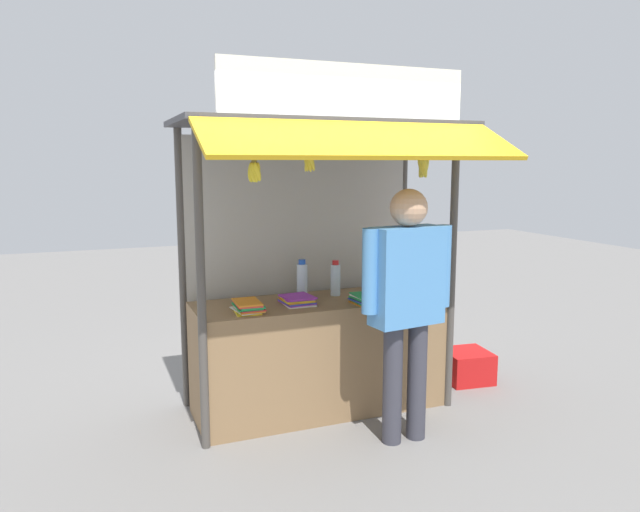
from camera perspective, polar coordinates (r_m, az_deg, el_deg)
name	(u,v)px	position (r m, az deg, el deg)	size (l,w,h in m)	color
ground_plane	(320,408)	(4.92, 0.00, -14.31)	(20.00, 20.00, 0.00)	slate
stall_counter	(320,355)	(4.77, 0.00, -9.43)	(1.96, 0.67, 0.88)	olive
stall_structure	(315,212)	(4.63, -0.44, 4.26)	(2.16, 1.52, 2.59)	#4C4742
water_bottle_left	(335,279)	(4.79, 1.49, -2.22)	(0.08, 0.08, 0.29)	silver
water_bottle_mid_right	(411,276)	(5.04, 8.75, -1.90)	(0.07, 0.07, 0.26)	silver
water_bottle_right	(396,277)	(5.02, 7.28, -2.01)	(0.07, 0.07, 0.25)	silver
water_bottle_far_right	(302,280)	(4.73, -1.73, -2.28)	(0.08, 0.08, 0.30)	silver
magazine_stack_center	(297,300)	(4.52, -2.18, -4.24)	(0.25, 0.27, 0.06)	white
magazine_stack_back_left	(368,299)	(4.54, 4.65, -4.17)	(0.23, 0.29, 0.07)	orange
magazine_stack_mid_left	(248,306)	(4.32, -6.92, -4.81)	(0.21, 0.29, 0.08)	yellow
magazine_stack_front_left	(400,298)	(4.68, 7.70, -3.99)	(0.21, 0.28, 0.04)	white
banana_bunch_inner_right	(254,172)	(3.91, -6.30, 8.03)	(0.10, 0.10, 0.30)	#332D23
banana_bunch_inner_left	(423,167)	(4.42, 9.86, 8.40)	(0.09, 0.09, 0.28)	#332D23
banana_bunch_rightmost	(309,161)	(4.03, -1.04, 9.06)	(0.09, 0.09, 0.23)	#332D23
vendor_person	(407,292)	(4.11, 8.31, -3.48)	(0.67, 0.27, 1.77)	#383842
plastic_crate	(466,366)	(5.59, 13.84, -10.18)	(0.39, 0.39, 0.27)	red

